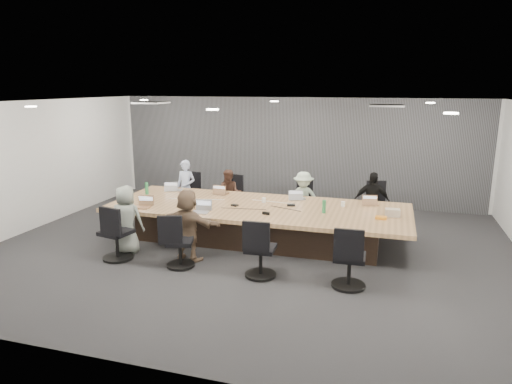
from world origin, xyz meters
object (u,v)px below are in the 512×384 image
(chair_3, at_px, (372,209))
(chair_7, at_px, (349,262))
(person_1, at_px, (230,194))
(laptop_1, at_px, (221,193))
(person_5, at_px, (188,225))
(bottle_green_left, at_px, (147,188))
(chair_6, at_px, (261,253))
(chair_5, at_px, (180,246))
(laptop_2, at_px, (299,199))
(chair_1, at_px, (235,200))
(mug_brown, at_px, (150,199))
(snack_packet, at_px, (381,218))
(person_2, at_px, (303,199))
(conference_table, at_px, (257,222))
(bottle_green_right, at_px, (324,207))
(laptop_0, at_px, (176,190))
(person_3, at_px, (372,202))
(chair_0, at_px, (192,197))
(person_0, at_px, (186,188))
(chair_2, at_px, (306,205))
(laptop_4, at_px, (141,207))
(person_4, at_px, (126,220))
(bottle_clear, at_px, (185,197))
(chair_4, at_px, (117,237))
(laptop_5, at_px, (200,212))
(laptop_3, at_px, (371,204))

(chair_3, xyz_separation_m, chair_7, (-0.18, -3.40, 0.01))
(person_1, bearing_deg, laptop_1, -102.83)
(person_5, height_order, bottle_green_left, person_5)
(chair_6, height_order, laptop_1, chair_6)
(chair_5, distance_m, laptop_2, 2.98)
(chair_1, bearing_deg, chair_7, 142.78)
(chair_3, xyz_separation_m, mug_brown, (-4.45, -2.00, 0.38))
(chair_6, relative_size, chair_7, 0.98)
(snack_packet, bearing_deg, person_2, 137.54)
(conference_table, distance_m, person_1, 1.74)
(laptop_2, bearing_deg, bottle_green_right, 112.40)
(laptop_0, relative_size, bottle_green_left, 1.16)
(chair_7, bearing_deg, chair_6, 178.37)
(person_3, bearing_deg, chair_0, 174.26)
(chair_5, xyz_separation_m, person_0, (-1.31, 3.05, 0.30))
(chair_2, relative_size, chair_7, 0.90)
(chair_5, bearing_deg, laptop_4, 126.85)
(chair_6, height_order, person_2, person_2)
(snack_packet, bearing_deg, chair_6, -141.87)
(person_0, relative_size, person_4, 1.04)
(laptop_2, height_order, mug_brown, mug_brown)
(person_2, xyz_separation_m, person_5, (-1.59, -2.70, 0.04))
(conference_table, distance_m, person_4, 2.57)
(person_3, bearing_deg, laptop_4, -154.90)
(laptop_4, bearing_deg, bottle_green_right, 1.82)
(chair_7, relative_size, person_3, 0.64)
(mug_brown, bearing_deg, chair_5, -45.87)
(chair_1, xyz_separation_m, chair_5, (0.17, -3.40, 0.01))
(person_1, xyz_separation_m, mug_brown, (-1.19, -1.65, 0.20))
(person_0, height_order, bottle_clear, person_0)
(chair_7, bearing_deg, chair_4, 178.37)
(chair_0, xyz_separation_m, bottle_clear, (0.67, -1.81, 0.46))
(bottle_clear, bearing_deg, laptop_1, 62.95)
(chair_6, xyz_separation_m, person_0, (-2.77, 3.05, 0.27))
(laptop_2, xyz_separation_m, mug_brown, (-2.95, -1.10, 0.04))
(person_2, bearing_deg, laptop_0, -177.17)
(person_4, height_order, mug_brown, person_4)
(laptop_5, bearing_deg, laptop_3, 21.32)
(chair_1, relative_size, chair_7, 0.88)
(chair_1, relative_size, laptop_5, 2.33)
(bottle_green_right, bearing_deg, mug_brown, -177.49)
(chair_2, height_order, person_0, person_0)
(chair_3, height_order, person_4, person_4)
(person_5, distance_m, bottle_clear, 1.41)
(laptop_1, height_order, person_4, person_4)
(laptop_3, relative_size, bottle_clear, 1.48)
(chair_0, distance_m, person_0, 0.46)
(chair_1, distance_m, laptop_1, 0.98)
(laptop_2, distance_m, bottle_green_right, 1.17)
(chair_5, distance_m, laptop_4, 1.59)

